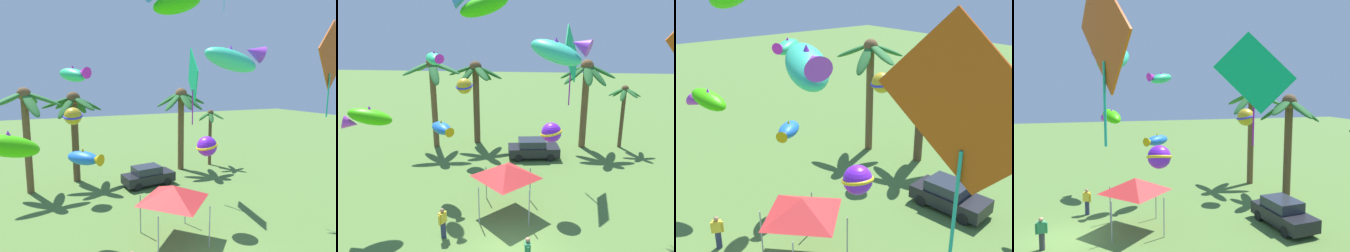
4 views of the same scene
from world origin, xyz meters
TOP-DOWN VIEW (x-y plane):
  - palm_tree_0 at (-4.06, 14.72)m, footprint 4.66×4.25m
  - palm_tree_1 at (5.04, 14.39)m, footprint 4.53×4.54m
  - palm_tree_2 at (-7.37, 13.44)m, footprint 4.68×4.39m
  - palm_tree_3 at (8.22, 14.57)m, footprint 2.73×2.66m
  - parked_car_0 at (0.91, 11.58)m, footprint 4.08×2.18m
  - spectator_0 at (-3.36, 1.03)m, footprint 0.37×0.50m
  - festival_tent at (-0.50, 3.66)m, footprint 2.86×2.86m
  - kite_ball_0 at (-4.38, 11.61)m, footprint 1.56×1.56m
  - kite_fish_2 at (-7.41, 2.67)m, footprint 2.65×1.78m
  - kite_diamond_3 at (3.14, 8.63)m, footprint 1.21×3.49m
  - kite_fish_4 at (1.96, 2.52)m, footprint 3.07×2.10m
  - kite_fish_6 at (-4.70, 5.74)m, footprint 1.64×2.00m
  - kite_fish_7 at (-4.42, 5.43)m, footprint 1.86×1.99m
  - kite_fish_8 at (-1.37, 1.68)m, footprint 2.54×1.27m
  - kite_ball_9 at (1.88, 4.56)m, footprint 1.40×1.41m

SIDE VIEW (x-z plane):
  - parked_car_0 at x=0.91m, z-range 0.00..1.51m
  - spectator_0 at x=-3.36m, z-range 0.02..1.61m
  - festival_tent at x=-0.50m, z-range 1.04..3.89m
  - palm_tree_3 at x=8.22m, z-range 1.32..6.65m
  - kite_fish_7 at x=-4.42m, z-range 3.79..4.61m
  - kite_ball_9 at x=1.88m, z-range 3.87..4.96m
  - palm_tree_0 at x=-4.06m, z-range 1.77..8.92m
  - kite_fish_2 at x=-7.41m, z-range 4.89..6.24m
  - palm_tree_1 at x=5.04m, z-range 1.87..9.26m
  - kite_ball_0 at x=-4.38m, z-range 5.00..6.18m
  - palm_tree_2 at x=-7.37m, z-range 1.94..9.46m
  - kite_diamond_3 at x=3.14m, z-range 5.64..10.73m
  - kite_fish_6 at x=-4.70m, z-range 7.77..8.64m
  - kite_fish_4 at x=1.96m, z-range 8.08..9.71m
  - kite_fish_8 at x=-1.37m, z-range 10.13..11.49m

